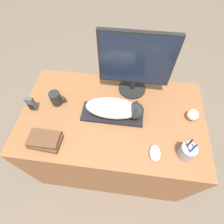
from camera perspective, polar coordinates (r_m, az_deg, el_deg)
ground_plane at (r=1.82m, az=-1.58°, el=-24.73°), size 12.00×12.00×0.00m
desk at (r=1.55m, az=0.08°, el=-8.73°), size 1.27×0.75×0.78m
keyboard at (r=1.20m, az=0.08°, el=-0.67°), size 0.42×0.15×0.02m
cat at (r=1.14m, az=1.60°, el=1.13°), size 0.38×0.15×0.13m
monitor at (r=1.18m, az=7.74°, el=15.62°), size 0.48×0.20×0.47m
computer_mouse at (r=1.10m, az=13.85°, el=-12.88°), size 0.07×0.10×0.03m
coffee_mug at (r=1.29m, az=-17.74°, el=4.26°), size 0.11×0.08×0.10m
pen_cup at (r=1.12m, az=23.32°, el=-11.76°), size 0.09×0.09×0.20m
baseball at (r=1.28m, az=24.85°, el=-0.85°), size 0.08×0.08×0.08m
phone at (r=1.31m, az=-24.82°, el=2.39°), size 0.05×0.03×0.12m
book_stack at (r=1.16m, az=-21.12°, el=-8.61°), size 0.20×0.13×0.06m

